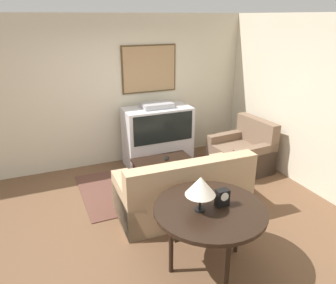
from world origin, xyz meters
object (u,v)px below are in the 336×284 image
(tv, at_px, (158,135))
(coffee_table, at_px, (163,162))
(table_lamp, at_px, (201,186))
(mantel_clock, at_px, (222,198))
(armchair, at_px, (242,154))
(couch, at_px, (183,193))
(console_table, at_px, (210,213))

(tv, xyz_separation_m, coffee_table, (-0.18, -0.71, -0.22))
(table_lamp, height_order, mantel_clock, table_lamp)
(mantel_clock, bearing_deg, armchair, 49.33)
(couch, bearing_deg, coffee_table, -94.76)
(coffee_table, bearing_deg, console_table, -98.53)
(armchair, bearing_deg, couch, -65.78)
(console_table, xyz_separation_m, mantel_clock, (0.14, -0.01, 0.16))
(couch, relative_size, console_table, 1.51)
(console_table, bearing_deg, tv, 79.97)
(couch, bearing_deg, tv, -98.13)
(tv, bearing_deg, coffee_table, -104.33)
(tv, xyz_separation_m, couch, (-0.29, -1.73, -0.24))
(couch, bearing_deg, armchair, -149.90)
(couch, bearing_deg, mantel_clock, 88.14)
(console_table, bearing_deg, mantel_clock, -2.44)
(tv, bearing_deg, console_table, -100.03)
(armchair, relative_size, coffee_table, 1.01)
(mantel_clock, bearing_deg, tv, 82.76)
(coffee_table, bearing_deg, mantel_clock, -94.76)
(couch, xyz_separation_m, console_table, (-0.20, -1.06, 0.37))
(tv, distance_m, coffee_table, 0.77)
(console_table, height_order, table_lamp, table_lamp)
(table_lamp, distance_m, mantel_clock, 0.33)
(coffee_table, xyz_separation_m, console_table, (-0.31, -2.08, 0.35))
(table_lamp, bearing_deg, mantel_clock, -0.23)
(armchair, bearing_deg, console_table, -47.41)
(coffee_table, bearing_deg, table_lamp, -101.96)
(coffee_table, distance_m, console_table, 2.14)
(tv, bearing_deg, armchair, -32.89)
(tv, height_order, armchair, tv)
(console_table, relative_size, table_lamp, 3.09)
(couch, height_order, table_lamp, table_lamp)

